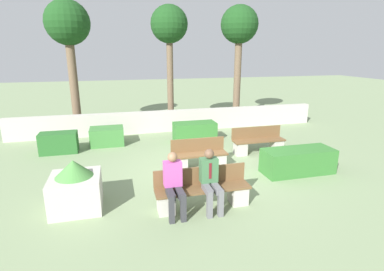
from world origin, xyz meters
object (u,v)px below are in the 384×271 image
object	(u,v)px
person_seated_woman	(174,181)
tree_leftmost	(68,28)
bench_front	(203,192)
planter_corner_left	(76,187)
bench_left_side	(258,143)
tree_center_left	(169,28)
tree_center_right	(239,29)
bench_right_side	(199,158)
person_seated_man	(210,177)

from	to	relation	value
person_seated_woman	tree_leftmost	distance (m)	9.47
bench_front	planter_corner_left	size ratio (longest dim) A/B	1.88
person_seated_woman	bench_left_side	bearing A→B (deg)	42.09
tree_leftmost	bench_front	bearing A→B (deg)	-67.34
bench_front	tree_leftmost	bearing A→B (deg)	112.66
tree_leftmost	tree_center_left	bearing A→B (deg)	-7.45
planter_corner_left	tree_center_right	bearing A→B (deg)	48.08
bench_right_side	tree_center_left	world-z (taller)	tree_center_left
bench_left_side	planter_corner_left	bearing A→B (deg)	-151.39
bench_left_side	tree_leftmost	xyz separation A→B (m)	(-6.31, 5.11, 3.97)
bench_left_side	tree_center_left	bearing A→B (deg)	120.25
planter_corner_left	bench_front	bearing A→B (deg)	-12.98
tree_leftmost	bench_right_side	bearing A→B (deg)	-56.35
bench_front	tree_center_left	size ratio (longest dim) A/B	0.40
bench_left_side	person_seated_woman	xyz separation A→B (m)	(-3.57, -3.22, 0.41)
bench_front	person_seated_man	size ratio (longest dim) A/B	1.57
person_seated_man	tree_leftmost	bearing A→B (deg)	113.05
bench_front	tree_leftmost	distance (m)	9.71
bench_right_side	person_seated_woman	bearing A→B (deg)	-121.85
bench_right_side	tree_leftmost	size ratio (longest dim) A/B	0.30
person_seated_man	person_seated_woman	distance (m)	0.80
bench_right_side	planter_corner_left	bearing A→B (deg)	-158.29
tree_center_right	tree_center_left	bearing A→B (deg)	-167.71
person_seated_man	tree_center_left	size ratio (longest dim) A/B	0.26
tree_center_left	tree_center_right	distance (m)	3.66
bench_front	tree_center_left	xyz separation A→B (m)	(0.73, 7.64, 3.96)
bench_right_side	tree_center_right	xyz separation A→B (m)	(3.74, 6.21, 4.09)
tree_leftmost	planter_corner_left	bearing A→B (deg)	-84.58
bench_right_side	tree_leftmost	distance (m)	8.21
bench_left_side	tree_center_left	size ratio (longest dim) A/B	0.34
person_seated_man	person_seated_woman	world-z (taller)	person_seated_man
bench_front	bench_left_side	distance (m)	4.22
person_seated_woman	tree_center_right	xyz separation A→B (m)	(4.97, 8.57, 3.67)
person_seated_man	bench_left_side	bearing A→B (deg)	49.32
planter_corner_left	bench_right_side	bearing A→B (deg)	25.98
bench_right_side	tree_center_right	size ratio (longest dim) A/B	0.30
bench_left_side	bench_right_side	world-z (taller)	same
person_seated_woman	tree_leftmost	size ratio (longest dim) A/B	0.25
bench_left_side	tree_center_left	xyz separation A→B (m)	(-2.16, 4.57, 3.97)
bench_front	tree_center_left	distance (m)	8.64
tree_leftmost	tree_center_right	distance (m)	7.73
tree_center_right	tree_leftmost	bearing A→B (deg)	-178.25
bench_left_side	person_seated_man	bearing A→B (deg)	-125.75
bench_left_side	bench_right_side	distance (m)	2.49
tree_leftmost	tree_center_right	bearing A→B (deg)	1.75
bench_left_side	tree_center_right	size ratio (longest dim) A/B	0.33
tree_center_left	person_seated_man	bearing A→B (deg)	-94.45
bench_right_side	tree_center_left	size ratio (longest dim) A/B	0.31
bench_right_side	tree_center_right	bearing A→B (deg)	54.65
bench_front	tree_center_right	bearing A→B (deg)	62.93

